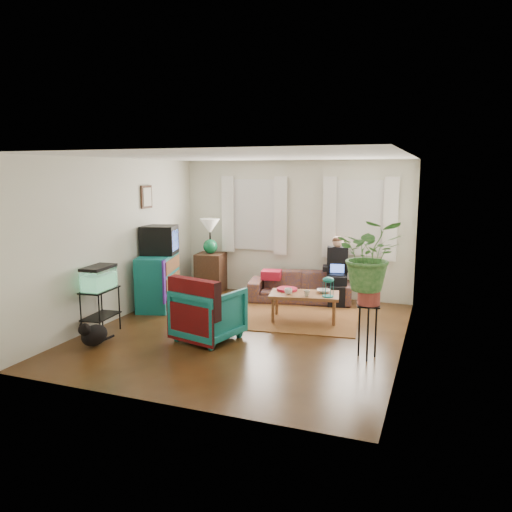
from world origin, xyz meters
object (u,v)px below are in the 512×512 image
at_px(dresser, 158,281).
at_px(sofa, 300,282).
at_px(armchair, 209,311).
at_px(coffee_table, 304,307).
at_px(side_table, 211,272).
at_px(plant_stand, 367,331).
at_px(aquarium_stand, 101,312).

bearing_deg(dresser, sofa, 13.93).
distance_m(sofa, armchair, 2.61).
xyz_separation_m(armchair, coffee_table, (1.05, 1.36, -0.19)).
bearing_deg(coffee_table, sofa, 98.02).
bearing_deg(side_table, coffee_table, -29.79).
bearing_deg(coffee_table, plant_stand, -58.49).
height_order(armchair, plant_stand, armchair).
bearing_deg(coffee_table, dresser, 171.82).
bearing_deg(plant_stand, coffee_table, 132.27).
relative_size(sofa, dresser, 1.78).
xyz_separation_m(dresser, plant_stand, (3.84, -1.19, -0.11)).
bearing_deg(side_table, sofa, -4.29).
xyz_separation_m(dresser, armchair, (1.60, -1.24, -0.05)).
bearing_deg(aquarium_stand, sofa, 46.90).
bearing_deg(aquarium_stand, dresser, 84.62).
distance_m(dresser, plant_stand, 4.02).
xyz_separation_m(side_table, coffee_table, (2.30, -1.32, -0.16)).
distance_m(dresser, armchair, 2.02).
bearing_deg(sofa, aquarium_stand, -139.42).
bearing_deg(sofa, plant_stand, -68.72).
bearing_deg(armchair, aquarium_stand, 26.41).
bearing_deg(dresser, side_table, 60.64).
distance_m(sofa, side_table, 1.91).
bearing_deg(plant_stand, aquarium_stand, -174.23).
bearing_deg(armchair, plant_stand, -164.62).
height_order(sofa, aquarium_stand, sofa).
distance_m(sofa, coffee_table, 1.25).
height_order(dresser, coffee_table, dresser).
distance_m(coffee_table, plant_stand, 1.78).
height_order(sofa, plant_stand, sofa).
relative_size(sofa, coffee_table, 1.70).
relative_size(dresser, armchair, 1.25).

